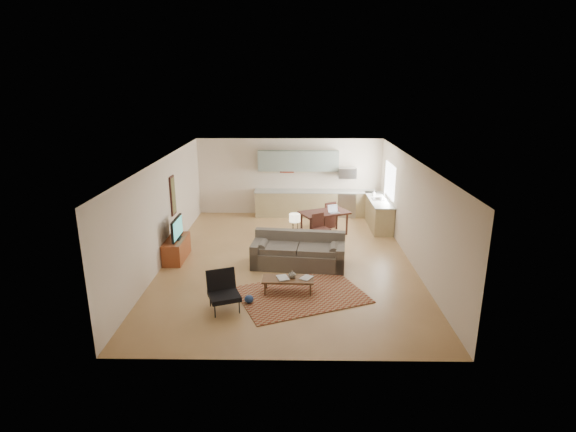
{
  "coord_description": "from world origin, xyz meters",
  "views": [
    {
      "loc": [
        0.17,
        -11.17,
        4.6
      ],
      "look_at": [
        0.0,
        0.3,
        1.15
      ],
      "focal_mm": 28.0,
      "sensor_mm": 36.0,
      "label": 1
    }
  ],
  "objects_px": {
    "sofa": "(298,251)",
    "tv_credenza": "(177,249)",
    "coffee_table": "(288,285)",
    "console_table": "(295,241)",
    "dining_table": "(324,223)",
    "armchair": "(224,292)"
  },
  "relations": [
    {
      "from": "coffee_table",
      "to": "tv_credenza",
      "type": "xyz_separation_m",
      "value": [
        -3.02,
        1.97,
        0.11
      ]
    },
    {
      "from": "armchair",
      "to": "console_table",
      "type": "height_order",
      "value": "armchair"
    },
    {
      "from": "sofa",
      "to": "console_table",
      "type": "distance_m",
      "value": 1.03
    },
    {
      "from": "coffee_table",
      "to": "tv_credenza",
      "type": "distance_m",
      "value": 3.61
    },
    {
      "from": "dining_table",
      "to": "coffee_table",
      "type": "bearing_deg",
      "value": -129.6
    },
    {
      "from": "sofa",
      "to": "tv_credenza",
      "type": "xyz_separation_m",
      "value": [
        -3.27,
        0.44,
        -0.14
      ]
    },
    {
      "from": "sofa",
      "to": "console_table",
      "type": "relative_size",
      "value": 3.94
    },
    {
      "from": "console_table",
      "to": "tv_credenza",
      "type": "bearing_deg",
      "value": 177.92
    },
    {
      "from": "sofa",
      "to": "coffee_table",
      "type": "distance_m",
      "value": 1.57
    },
    {
      "from": "armchair",
      "to": "console_table",
      "type": "xyz_separation_m",
      "value": [
        1.46,
        3.36,
        -0.09
      ]
    },
    {
      "from": "tv_credenza",
      "to": "console_table",
      "type": "relative_size",
      "value": 2.0
    },
    {
      "from": "console_table",
      "to": "coffee_table",
      "type": "bearing_deg",
      "value": -105.6
    },
    {
      "from": "sofa",
      "to": "dining_table",
      "type": "relative_size",
      "value": 1.69
    },
    {
      "from": "coffee_table",
      "to": "tv_credenza",
      "type": "height_order",
      "value": "tv_credenza"
    },
    {
      "from": "tv_credenza",
      "to": "console_table",
      "type": "bearing_deg",
      "value": 10.23
    },
    {
      "from": "console_table",
      "to": "dining_table",
      "type": "height_order",
      "value": "dining_table"
    },
    {
      "from": "sofa",
      "to": "coffee_table",
      "type": "relative_size",
      "value": 2.12
    },
    {
      "from": "sofa",
      "to": "coffee_table",
      "type": "height_order",
      "value": "sofa"
    },
    {
      "from": "coffee_table",
      "to": "armchair",
      "type": "relative_size",
      "value": 1.44
    },
    {
      "from": "coffee_table",
      "to": "armchair",
      "type": "height_order",
      "value": "armchair"
    },
    {
      "from": "coffee_table",
      "to": "sofa",
      "type": "bearing_deg",
      "value": 82.66
    },
    {
      "from": "coffee_table",
      "to": "dining_table",
      "type": "height_order",
      "value": "dining_table"
    }
  ]
}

